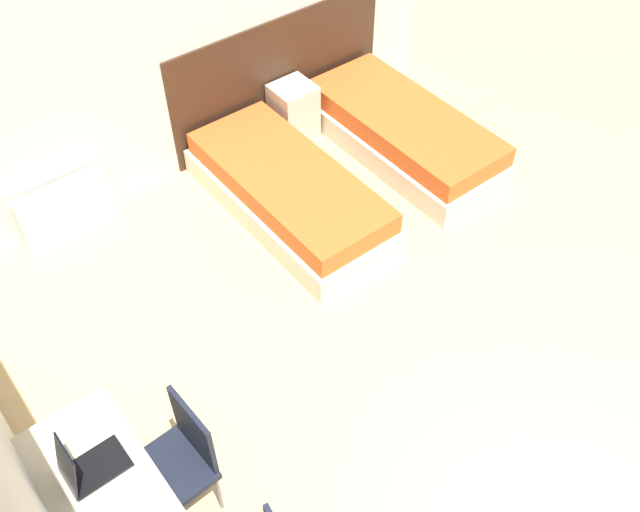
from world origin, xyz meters
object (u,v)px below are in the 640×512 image
at_px(bed_near_window, 289,192).
at_px(bed_near_door, 404,133).
at_px(chair_near_laptop, 178,459).
at_px(laptop, 86,467).
at_px(nightstand, 293,111).

bearing_deg(bed_near_window, bed_near_door, 0.00).
bearing_deg(chair_near_laptop, laptop, 166.96).
bearing_deg(laptop, chair_near_laptop, -11.21).
relative_size(nightstand, laptop, 1.63).
distance_m(bed_near_door, laptop, 4.25).
xyz_separation_m(bed_near_window, chair_near_laptop, (-2.08, -1.73, 0.30)).
xyz_separation_m(bed_near_door, nightstand, (-0.67, 0.84, 0.07)).
relative_size(bed_near_door, nightstand, 3.65).
relative_size(bed_near_door, laptop, 5.95).
bearing_deg(chair_near_laptop, nightstand, 40.62).
xyz_separation_m(chair_near_laptop, laptop, (-0.45, 0.08, 0.33)).
bearing_deg(laptop, bed_near_window, 32.48).
bearing_deg(bed_near_door, bed_near_window, 180.00).
height_order(nightstand, chair_near_laptop, chair_near_laptop).
height_order(bed_near_window, nightstand, nightstand).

